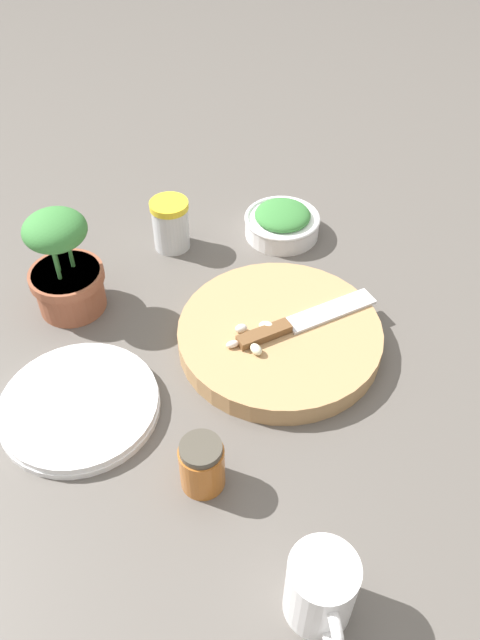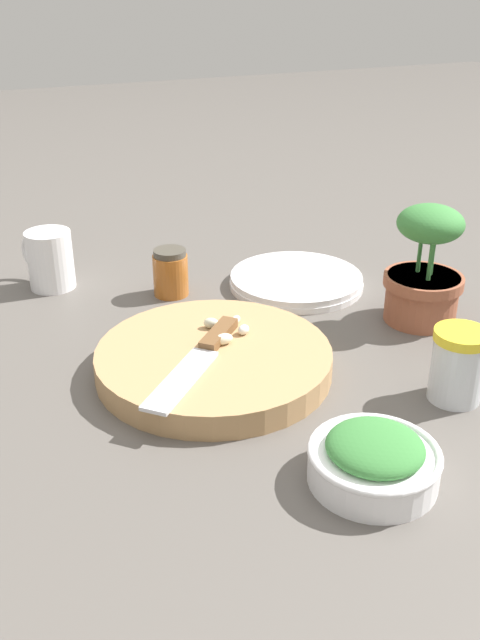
{
  "view_description": "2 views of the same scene",
  "coord_description": "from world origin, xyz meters",
  "px_view_note": "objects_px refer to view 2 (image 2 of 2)",
  "views": [
    {
      "loc": [
        -0.6,
        -0.21,
        0.69
      ],
      "look_at": [
        0.02,
        -0.01,
        0.05
      ],
      "focal_mm": 35.0,
      "sensor_mm": 36.0,
      "label": 1
    },
    {
      "loc": [
        0.78,
        -0.36,
        0.48
      ],
      "look_at": [
        0.0,
        -0.02,
        0.05
      ],
      "focal_mm": 40.0,
      "sensor_mm": 36.0,
      "label": 2
    }
  ],
  "objects_px": {
    "chef_knife": "(200,356)",
    "garlic_cloves": "(226,330)",
    "cutting_board": "(214,361)",
    "potted_herb": "(425,272)",
    "herb_bowl": "(376,459)",
    "spice_jar": "(458,365)",
    "honey_jar": "(171,273)",
    "coffee_mug": "(49,259)",
    "plate_stack": "(296,281)"
  },
  "relations": [
    {
      "from": "chef_knife",
      "to": "garlic_cloves",
      "type": "bearing_deg",
      "value": -93.17
    },
    {
      "from": "cutting_board",
      "to": "potted_herb",
      "type": "relative_size",
      "value": 1.72
    },
    {
      "from": "garlic_cloves",
      "to": "potted_herb",
      "type": "height_order",
      "value": "potted_herb"
    },
    {
      "from": "garlic_cloves",
      "to": "herb_bowl",
      "type": "relative_size",
      "value": 0.5
    },
    {
      "from": "cutting_board",
      "to": "chef_knife",
      "type": "distance_m",
      "value": 0.04
    },
    {
      "from": "spice_jar",
      "to": "cutting_board",
      "type": "bearing_deg",
      "value": -125.64
    },
    {
      "from": "honey_jar",
      "to": "coffee_mug",
      "type": "bearing_deg",
      "value": -122.69
    },
    {
      "from": "cutting_board",
      "to": "plate_stack",
      "type": "xyz_separation_m",
      "value": [
        -0.2,
        0.23,
        -0.01
      ]
    },
    {
      "from": "herb_bowl",
      "to": "plate_stack",
      "type": "bearing_deg",
      "value": 161.48
    },
    {
      "from": "garlic_cloves",
      "to": "herb_bowl",
      "type": "xyz_separation_m",
      "value": [
        0.3,
        0.04,
        -0.01
      ]
    },
    {
      "from": "chef_knife",
      "to": "honey_jar",
      "type": "xyz_separation_m",
      "value": [
        -0.27,
        0.05,
        -0.0
      ]
    },
    {
      "from": "spice_jar",
      "to": "plate_stack",
      "type": "height_order",
      "value": "spice_jar"
    },
    {
      "from": "garlic_cloves",
      "to": "plate_stack",
      "type": "bearing_deg",
      "value": 130.93
    },
    {
      "from": "plate_stack",
      "to": "honey_jar",
      "type": "bearing_deg",
      "value": -104.87
    },
    {
      "from": "plate_stack",
      "to": "potted_herb",
      "type": "xyz_separation_m",
      "value": [
        0.19,
        0.11,
        0.07
      ]
    },
    {
      "from": "chef_knife",
      "to": "potted_herb",
      "type": "relative_size",
      "value": 1.03
    },
    {
      "from": "herb_bowl",
      "to": "coffee_mug",
      "type": "relative_size",
      "value": 1.3
    },
    {
      "from": "garlic_cloves",
      "to": "potted_herb",
      "type": "distance_m",
      "value": 0.31
    },
    {
      "from": "spice_jar",
      "to": "honey_jar",
      "type": "xyz_separation_m",
      "value": [
        -0.43,
        -0.22,
        -0.01
      ]
    },
    {
      "from": "herb_bowl",
      "to": "honey_jar",
      "type": "xyz_separation_m",
      "value": [
        -0.53,
        -0.04,
        0.01
      ]
    },
    {
      "from": "chef_knife",
      "to": "garlic_cloves",
      "type": "height_order",
      "value": "garlic_cloves"
    },
    {
      "from": "chef_knife",
      "to": "coffee_mug",
      "type": "height_order",
      "value": "coffee_mug"
    },
    {
      "from": "garlic_cloves",
      "to": "potted_herb",
      "type": "xyz_separation_m",
      "value": [
        0.01,
        0.31,
        0.04
      ]
    },
    {
      "from": "garlic_cloves",
      "to": "spice_jar",
      "type": "distance_m",
      "value": 0.3
    },
    {
      "from": "cutting_board",
      "to": "herb_bowl",
      "type": "relative_size",
      "value": 2.24
    },
    {
      "from": "garlic_cloves",
      "to": "plate_stack",
      "type": "distance_m",
      "value": 0.26
    },
    {
      "from": "plate_stack",
      "to": "herb_bowl",
      "type": "bearing_deg",
      "value": -18.52
    },
    {
      "from": "chef_knife",
      "to": "herb_bowl",
      "type": "relative_size",
      "value": 1.34
    },
    {
      "from": "cutting_board",
      "to": "herb_bowl",
      "type": "bearing_deg",
      "value": 14.67
    },
    {
      "from": "spice_jar",
      "to": "chef_knife",
      "type": "bearing_deg",
      "value": -120.48
    },
    {
      "from": "garlic_cloves",
      "to": "coffee_mug",
      "type": "relative_size",
      "value": 0.66
    },
    {
      "from": "garlic_cloves",
      "to": "honey_jar",
      "type": "xyz_separation_m",
      "value": [
        -0.22,
        -0.0,
        -0.0
      ]
    },
    {
      "from": "coffee_mug",
      "to": "potted_herb",
      "type": "bearing_deg",
      "value": 54.09
    },
    {
      "from": "garlic_cloves",
      "to": "honey_jar",
      "type": "distance_m",
      "value": 0.22
    },
    {
      "from": "garlic_cloves",
      "to": "potted_herb",
      "type": "bearing_deg",
      "value": 87.37
    },
    {
      "from": "potted_herb",
      "to": "herb_bowl",
      "type": "bearing_deg",
      "value": -43.06
    },
    {
      "from": "garlic_cloves",
      "to": "coffee_mug",
      "type": "xyz_separation_m",
      "value": [
        -0.33,
        -0.17,
        0.01
      ]
    },
    {
      "from": "coffee_mug",
      "to": "cutting_board",
      "type": "bearing_deg",
      "value": 21.09
    },
    {
      "from": "chef_knife",
      "to": "spice_jar",
      "type": "relative_size",
      "value": 1.99
    },
    {
      "from": "coffee_mug",
      "to": "potted_herb",
      "type": "xyz_separation_m",
      "value": [
        0.35,
        0.48,
        0.03
      ]
    },
    {
      "from": "spice_jar",
      "to": "coffee_mug",
      "type": "relative_size",
      "value": 0.88
    },
    {
      "from": "garlic_cloves",
      "to": "coffee_mug",
      "type": "height_order",
      "value": "coffee_mug"
    },
    {
      "from": "chef_knife",
      "to": "garlic_cloves",
      "type": "xyz_separation_m",
      "value": [
        -0.05,
        0.06,
        0.0
      ]
    },
    {
      "from": "spice_jar",
      "to": "plate_stack",
      "type": "xyz_separation_m",
      "value": [
        -0.38,
        -0.02,
        -0.04
      ]
    },
    {
      "from": "potted_herb",
      "to": "coffee_mug",
      "type": "bearing_deg",
      "value": -125.91
    },
    {
      "from": "coffee_mug",
      "to": "honey_jar",
      "type": "distance_m",
      "value": 0.2
    },
    {
      "from": "garlic_cloves",
      "to": "coffee_mug",
      "type": "distance_m",
      "value": 0.38
    },
    {
      "from": "herb_bowl",
      "to": "chef_knife",
      "type": "bearing_deg",
      "value": -159.32
    },
    {
      "from": "cutting_board",
      "to": "coffee_mug",
      "type": "relative_size",
      "value": 2.91
    },
    {
      "from": "plate_stack",
      "to": "cutting_board",
      "type": "bearing_deg",
      "value": -48.23
    }
  ]
}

